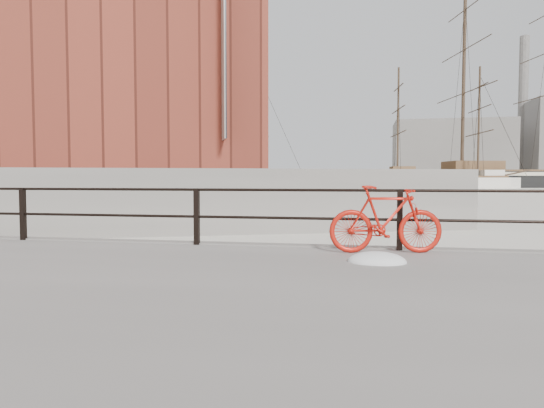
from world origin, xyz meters
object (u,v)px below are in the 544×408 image
at_px(bicycle, 386,219).
at_px(schooner_left, 231,188).
at_px(schooner_mid, 437,188).
at_px(workboat_far, 145,193).
at_px(workboat_near, 89,197).

bearing_deg(bicycle, schooner_left, 96.95).
bearing_deg(bicycle, schooner_mid, 70.76).
bearing_deg(schooner_mid, workboat_far, -143.30).
relative_size(schooner_mid, workboat_near, 2.51).
xyz_separation_m(bicycle, schooner_mid, (10.94, 73.78, -0.88)).
xyz_separation_m(bicycle, schooner_left, (-22.52, 70.30, -0.88)).
bearing_deg(workboat_far, bicycle, -73.10).
distance_m(bicycle, schooner_mid, 74.59).
height_order(bicycle, workboat_near, workboat_near).
distance_m(bicycle, workboat_near, 36.27).
relative_size(workboat_near, workboat_far, 1.08).
height_order(schooner_left, workboat_far, schooner_left).
bearing_deg(schooner_left, workboat_far, -109.95).
height_order(schooner_mid, workboat_near, schooner_mid).
bearing_deg(schooner_mid, bicycle, -106.26).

